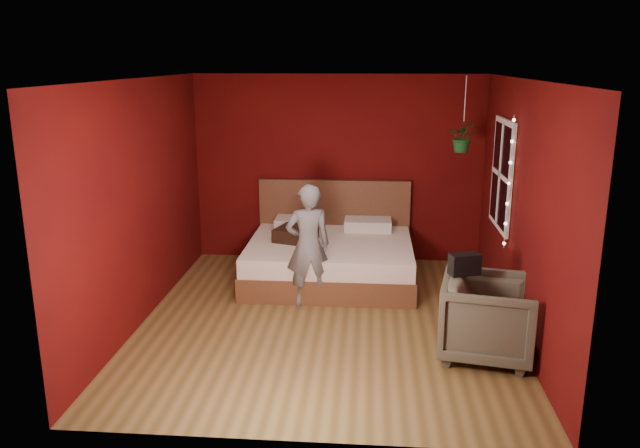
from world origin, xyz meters
The scene contains 10 objects.
floor centered at (0.00, 0.00, 0.00)m, with size 4.50×4.50×0.00m, color brown.
room_walls centered at (0.00, 0.00, 1.68)m, with size 4.04×4.54×2.62m.
window centered at (1.97, 0.90, 1.50)m, with size 0.05×0.97×1.27m.
fairy_lights centered at (1.94, 0.37, 1.50)m, with size 0.04×0.04×1.45m.
bed centered at (-0.04, 1.40, 0.30)m, with size 2.11×1.80×1.16m.
person centered at (-0.24, 0.47, 0.72)m, with size 0.52×0.34×1.44m, color slate.
armchair centered at (1.60, -0.71, 0.40)m, with size 0.84×0.87×0.79m, color #585845.
handbag centered at (1.37, -0.59, 0.89)m, with size 0.29×0.14×0.20m, color black.
throw_pillow centered at (-0.49, 1.32, 0.61)m, with size 0.47×0.47×0.17m, color black.
hanging_plant centered at (1.57, 1.34, 1.88)m, with size 0.39×0.36×0.91m.
Camera 1 is at (0.45, -6.35, 2.80)m, focal length 35.00 mm.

